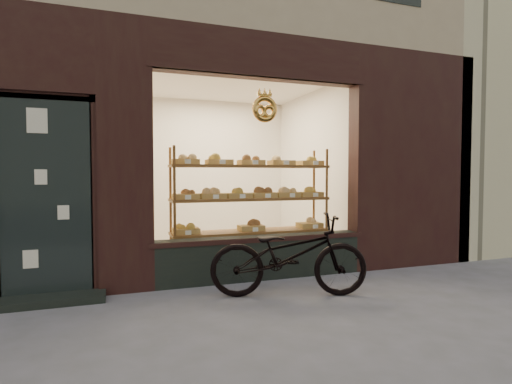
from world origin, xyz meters
name	(u,v)px	position (x,y,z in m)	size (l,w,h in m)	color
ground	(303,353)	(0.00, 0.00, 0.00)	(90.00, 90.00, 0.00)	#56575A
display_shelf	(251,206)	(0.45, 2.55, 0.90)	(2.20, 0.45, 1.70)	brown
bicycle	(289,255)	(0.48, 1.33, 0.45)	(0.60, 1.72, 0.91)	black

